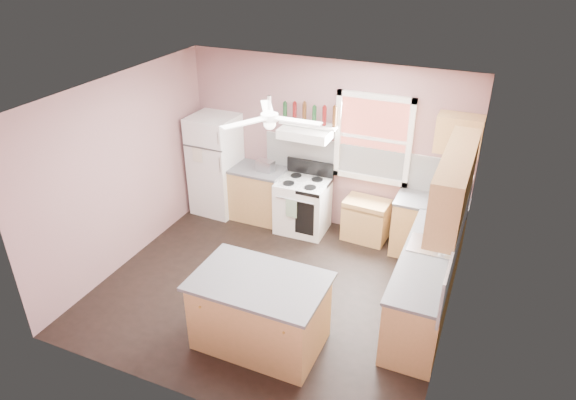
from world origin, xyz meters
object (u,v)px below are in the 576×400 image
at_px(stove, 303,206).
at_px(island, 260,313).
at_px(refrigerator, 216,165).
at_px(toaster, 265,166).
at_px(cart, 366,220).

height_order(stove, island, same).
relative_size(refrigerator, toaster, 6.05).
distance_m(stove, cart, 1.02).
xyz_separation_m(toaster, island, (1.18, -2.63, -0.56)).
bearing_deg(cart, toaster, -173.75).
distance_m(refrigerator, cart, 2.65).
relative_size(cart, island, 0.47).
distance_m(toaster, cart, 1.81).
xyz_separation_m(stove, island, (0.51, -2.58, 0.00)).
distance_m(stove, island, 2.63).
relative_size(stove, island, 0.60).
bearing_deg(cart, refrigerator, -174.45).
bearing_deg(toaster, cart, 9.76).
height_order(refrigerator, island, refrigerator).
distance_m(cart, island, 2.76).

